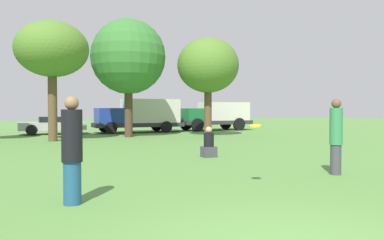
# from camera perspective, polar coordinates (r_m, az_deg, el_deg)

# --- Properties ---
(person_thrower) EXTENTS (0.36, 0.36, 1.90)m
(person_thrower) POSITION_cam_1_polar(r_m,az_deg,el_deg) (7.05, -17.40, -4.22)
(person_thrower) COLOR navy
(person_thrower) RESTS_ON ground
(person_catcher) EXTENTS (0.32, 0.32, 1.94)m
(person_catcher) POSITION_cam_1_polar(r_m,az_deg,el_deg) (10.46, 20.61, -2.20)
(person_catcher) COLOR #3F3F47
(person_catcher) RESTS_ON ground
(frisbee) EXTENTS (0.25, 0.25, 0.07)m
(frisbee) POSITION_cam_1_polar(r_m,az_deg,el_deg) (8.27, 9.38, -0.86)
(frisbee) COLOR yellow
(bystander_sitting) EXTENTS (0.48, 0.40, 1.07)m
(bystander_sitting) POSITION_cam_1_polar(r_m,az_deg,el_deg) (13.45, 2.51, -3.70)
(bystander_sitting) COLOR #3F3F47
(bystander_sitting) RESTS_ON ground
(tree_2) EXTENTS (3.77, 3.77, 6.29)m
(tree_2) POSITION_cam_1_polar(r_m,az_deg,el_deg) (21.65, -20.08, 9.73)
(tree_2) COLOR brown
(tree_2) RESTS_ON ground
(tree_3) EXTENTS (4.51, 4.51, 7.11)m
(tree_3) POSITION_cam_1_polar(r_m,az_deg,el_deg) (23.72, -9.44, 9.21)
(tree_3) COLOR #473323
(tree_3) RESTS_ON ground
(tree_4) EXTENTS (3.80, 3.80, 6.09)m
(tree_4) POSITION_cam_1_polar(r_m,az_deg,el_deg) (23.88, 2.39, 8.04)
(tree_4) COLOR brown
(tree_4) RESTS_ON ground
(parked_car_silver) EXTENTS (4.28, 1.99, 1.19)m
(parked_car_silver) POSITION_cam_1_polar(r_m,az_deg,el_deg) (27.40, -19.91, -0.65)
(parked_car_silver) COLOR #B2B2B7
(parked_car_silver) RESTS_ON ground
(delivery_truck_blue) EXTENTS (6.46, 2.49, 2.42)m
(delivery_truck_blue) POSITION_cam_1_polar(r_m,az_deg,el_deg) (28.21, -7.64, 0.80)
(delivery_truck_blue) COLOR #2D2D33
(delivery_truck_blue) RESTS_ON ground
(delivery_truck_green) EXTENTS (5.91, 2.47, 2.25)m
(delivery_truck_green) POSITION_cam_1_polar(r_m,az_deg,el_deg) (30.77, 3.61, 0.81)
(delivery_truck_green) COLOR #2D2D33
(delivery_truck_green) RESTS_ON ground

